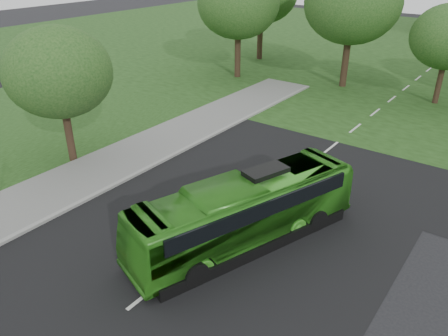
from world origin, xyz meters
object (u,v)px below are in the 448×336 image
at_px(tree_side_near, 58,72).
at_px(bus, 245,211).
at_px(tree_park_a, 238,3).
at_px(tree_park_b, 353,3).

distance_m(tree_side_near, bus, 13.09).
bearing_deg(tree_park_a, tree_park_b, 17.51).
height_order(tree_park_a, tree_park_b, tree_park_b).
relative_size(tree_park_a, tree_side_near, 1.29).
xyz_separation_m(tree_park_a, tree_park_b, (9.45, 2.98, 0.39)).
bearing_deg(tree_side_near, tree_park_a, 97.44).
height_order(tree_side_near, bus, tree_side_near).
bearing_deg(bus, tree_park_b, 122.40).
relative_size(tree_side_near, bus, 0.73).
relative_size(tree_park_b, bus, 1.01).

